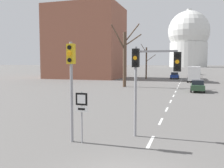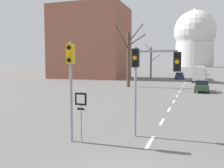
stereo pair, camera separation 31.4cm
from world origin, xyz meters
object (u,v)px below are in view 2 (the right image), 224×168
object	(u,v)px
traffic_signal_near_left	(71,73)
sedan_near_right	(203,72)
sedan_near_left	(180,75)
sedan_far_left	(202,86)
route_sign_post	(81,108)
sedan_mid_centre	(199,74)
traffic_signal_centre_tall	(150,69)
delivery_truck	(199,74)

from	to	relation	value
traffic_signal_near_left	sedan_near_right	xyz separation A→B (m)	(7.98, 75.15, -2.62)
sedan_near_left	sedan_far_left	bearing A→B (deg)	-80.51
route_sign_post	sedan_mid_centre	size ratio (longest dim) A/B	0.55
sedan_near_left	sedan_near_right	bearing A→B (deg)	75.89
traffic_signal_near_left	traffic_signal_centre_tall	world-z (taller)	traffic_signal_near_left
route_sign_post	sedan_far_left	xyz separation A→B (m)	(5.96, 24.58, -0.90)
traffic_signal_near_left	sedan_near_left	world-z (taller)	traffic_signal_near_left
route_sign_post	sedan_near_right	size ratio (longest dim) A/B	0.61
traffic_signal_near_left	sedan_near_right	bearing A→B (deg)	83.94
traffic_signal_centre_tall	sedan_mid_centre	size ratio (longest dim) A/B	1.03
route_sign_post	sedan_near_right	xyz separation A→B (m)	(7.43, 75.21, -0.91)
traffic_signal_near_left	traffic_signal_centre_tall	size ratio (longest dim) A/B	1.04
traffic_signal_near_left	delivery_truck	xyz separation A→B (m)	(6.28, 42.22, -1.71)
traffic_signal_centre_tall	route_sign_post	size ratio (longest dim) A/B	1.88
sedan_mid_centre	delivery_truck	distance (m)	19.31
traffic_signal_centre_tall	delivery_truck	xyz separation A→B (m)	(2.76, 40.36, -1.88)
sedan_far_left	delivery_truck	bearing A→B (deg)	90.74
traffic_signal_centre_tall	sedan_near_right	distance (m)	73.49
sedan_far_left	delivery_truck	world-z (taller)	delivery_truck
sedan_near_left	delivery_truck	bearing A→B (deg)	-65.10
traffic_signal_centre_tall	sedan_near_left	xyz separation A→B (m)	(-1.50, 49.55, -2.74)
route_sign_post	sedan_mid_centre	bearing A→B (deg)	84.57
traffic_signal_near_left	sedan_mid_centre	bearing A→B (deg)	84.05
sedan_far_left	sedan_near_right	bearing A→B (deg)	88.34
sedan_far_left	traffic_signal_centre_tall	bearing A→B (deg)	-97.52
traffic_signal_near_left	route_sign_post	xyz separation A→B (m)	(0.56, -0.06, -1.71)
traffic_signal_centre_tall	route_sign_post	bearing A→B (deg)	-147.16
traffic_signal_centre_tall	sedan_mid_centre	xyz separation A→B (m)	(2.89, 59.65, -2.75)
delivery_truck	route_sign_post	bearing A→B (deg)	-97.71
sedan_mid_centre	sedan_far_left	bearing A→B (deg)	-89.84
traffic_signal_near_left	delivery_truck	size ratio (longest dim) A/B	0.68
sedan_near_right	sedan_far_left	distance (m)	50.66
sedan_near_right	sedan_mid_centre	world-z (taller)	sedan_mid_centre
sedan_near_left	sedan_mid_centre	distance (m)	11.01
sedan_mid_centre	sedan_near_left	bearing A→B (deg)	-113.50
sedan_near_left	sedan_near_right	distance (m)	24.48
sedan_near_left	route_sign_post	bearing A→B (deg)	-91.63
route_sign_post	sedan_mid_centre	world-z (taller)	route_sign_post
delivery_truck	sedan_far_left	bearing A→B (deg)	-89.26
sedan_near_left	delivery_truck	world-z (taller)	delivery_truck
sedan_mid_centre	sedan_far_left	size ratio (longest dim) A/B	1.02
sedan_mid_centre	traffic_signal_centre_tall	bearing A→B (deg)	-92.77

